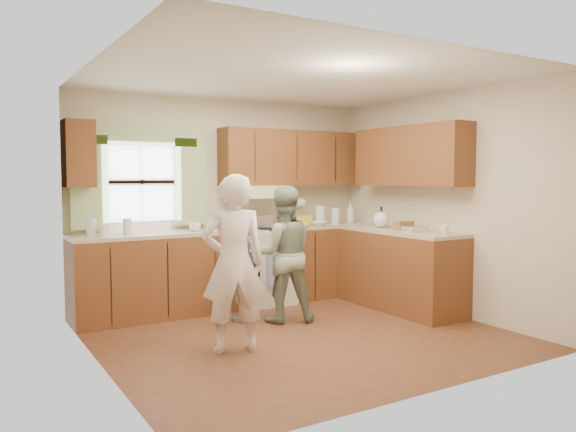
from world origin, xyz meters
TOP-DOWN VIEW (x-y plane):
  - room at (0.00, 0.00)m, footprint 3.80×3.80m
  - kitchen_fixtures at (0.61, 1.08)m, footprint 3.80×2.25m
  - stove at (0.30, 1.44)m, footprint 0.76×0.67m
  - woman_left at (-0.79, -0.13)m, footprint 0.65×0.50m
  - woman_right at (0.12, 0.54)m, footprint 0.85×0.75m
  - child at (-0.22, 0.76)m, footprint 0.59×0.45m

SIDE VIEW (x-z plane):
  - child at x=-0.22m, z-range 0.00..0.93m
  - stove at x=0.30m, z-range -0.07..1.00m
  - woman_right at x=0.12m, z-range 0.00..1.46m
  - woman_left at x=-0.79m, z-range 0.00..1.58m
  - kitchen_fixtures at x=0.61m, z-range -0.24..1.91m
  - room at x=0.00m, z-range -0.65..3.15m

